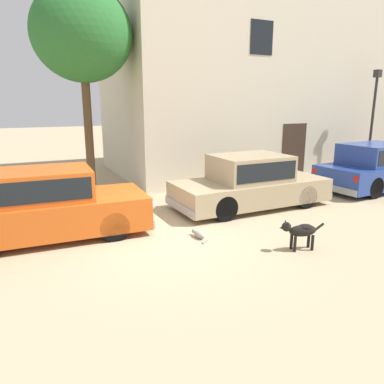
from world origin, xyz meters
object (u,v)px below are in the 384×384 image
(parked_sedan_second, at_px, (250,182))
(stray_cat, at_px, (199,234))
(acacia_tree_left, at_px, (82,35))
(parked_sedan_nearest, at_px, (48,204))
(parked_sedan_third, at_px, (377,166))
(stray_dog_spotted, at_px, (300,230))
(street_lamp, at_px, (373,110))

(parked_sedan_second, bearing_deg, stray_cat, -146.91)
(acacia_tree_left, bearing_deg, parked_sedan_nearest, -113.38)
(parked_sedan_nearest, xyz_separation_m, parked_sedan_second, (5.32, 0.14, -0.02))
(parked_sedan_third, height_order, stray_dog_spotted, parked_sedan_third)
(street_lamp, distance_m, acacia_tree_left, 10.90)
(street_lamp, bearing_deg, stray_cat, -160.04)
(parked_sedan_nearest, bearing_deg, parked_sedan_second, 3.75)
(stray_cat, bearing_deg, parked_sedan_nearest, 58.01)
(stray_cat, distance_m, acacia_tree_left, 7.14)
(parked_sedan_nearest, height_order, stray_cat, parked_sedan_nearest)
(acacia_tree_left, bearing_deg, stray_cat, -75.75)
(parked_sedan_second, xyz_separation_m, street_lamp, (6.79, 1.74, 1.86))
(parked_sedan_third, distance_m, acacia_tree_left, 10.36)
(parked_sedan_second, relative_size, acacia_tree_left, 0.72)
(parked_sedan_third, bearing_deg, stray_cat, -171.98)
(parked_sedan_second, relative_size, street_lamp, 1.11)
(parked_sedan_nearest, distance_m, stray_cat, 3.33)
(parked_sedan_nearest, height_order, stray_dog_spotted, parked_sedan_nearest)
(stray_dog_spotted, bearing_deg, street_lamp, -133.80)
(stray_dog_spotted, xyz_separation_m, acacia_tree_left, (-2.84, 6.63, 4.42))
(street_lamp, xyz_separation_m, acacia_tree_left, (-10.51, 1.83, 2.24))
(parked_sedan_nearest, distance_m, acacia_tree_left, 5.75)
(parked_sedan_nearest, bearing_deg, street_lamp, 11.11)
(parked_sedan_third, height_order, stray_cat, parked_sedan_third)
(stray_cat, relative_size, street_lamp, 0.15)
(parked_sedan_third, distance_m, stray_cat, 7.73)
(stray_cat, xyz_separation_m, acacia_tree_left, (-1.31, 5.17, 4.75))
(acacia_tree_left, bearing_deg, street_lamp, -9.86)
(acacia_tree_left, bearing_deg, parked_sedan_second, -43.88)
(parked_sedan_nearest, bearing_deg, stray_dog_spotted, -31.01)
(parked_sedan_nearest, relative_size, parked_sedan_third, 0.94)
(parked_sedan_second, bearing_deg, parked_sedan_nearest, -179.06)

